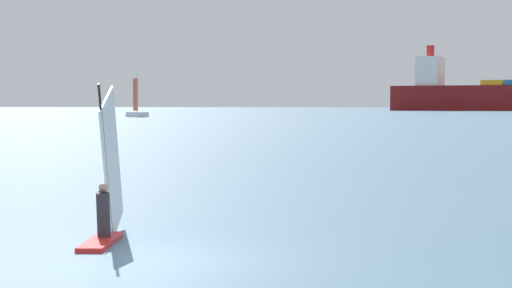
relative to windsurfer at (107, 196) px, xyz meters
name	(u,v)px	position (x,y,z in m)	size (l,w,h in m)	color
ground_plane	(158,260)	(1.63, -2.95, -1.08)	(4000.00, 4000.00, 0.00)	#476B84
windsurfer	(107,196)	(0.00, 0.00, 0.00)	(0.66, 4.28, 4.05)	red
small_sailboat	(137,113)	(-30.24, 209.29, -0.04)	(6.83, 8.01, 11.27)	white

